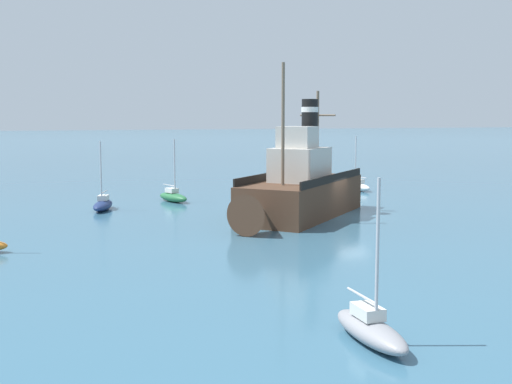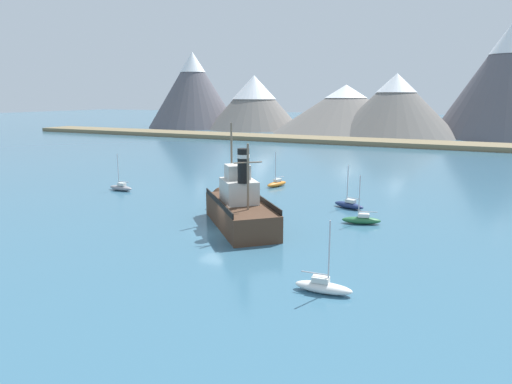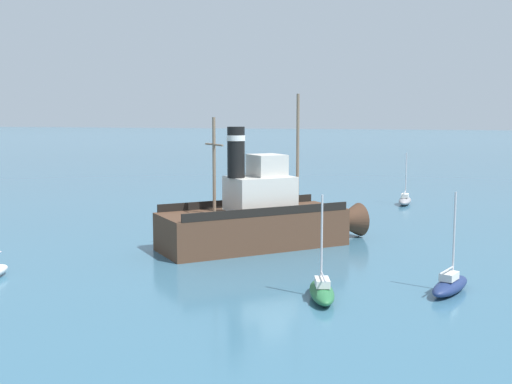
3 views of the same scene
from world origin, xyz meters
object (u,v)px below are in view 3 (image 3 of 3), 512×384
sailboat_grey (405,200)px  sailboat_green (322,291)px  old_tugboat (262,219)px  sailboat_navy (450,285)px

sailboat_grey → sailboat_green: same height
sailboat_grey → sailboat_green: bearing=-4.0°
old_tugboat → sailboat_grey: bearing=160.0°
old_tugboat → sailboat_green: (10.78, 5.82, -1.40)m
sailboat_navy → sailboat_grey: bearing=-173.4°
sailboat_navy → sailboat_green: (2.74, -5.79, 0.00)m
sailboat_navy → sailboat_green: bearing=-64.7°
old_tugboat → sailboat_grey: 23.72m
sailboat_grey → sailboat_green: size_ratio=1.00×
old_tugboat → sailboat_grey: old_tugboat is taller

